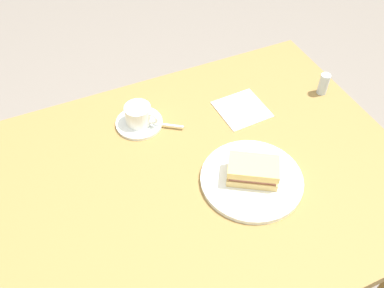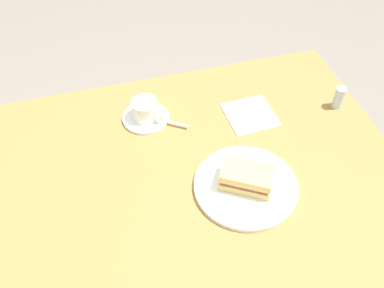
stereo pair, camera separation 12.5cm
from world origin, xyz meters
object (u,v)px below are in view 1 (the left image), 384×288
Objects in this scene: coffee_saucer at (139,123)px; salt_shaker at (324,84)px; spoon at (163,124)px; sandwich_plate at (252,179)px; coffee_cup at (139,114)px; napkin at (242,109)px; dining_table at (182,198)px; sandwich_front at (253,171)px.

salt_shaker reaches higher than coffee_saucer.
salt_shaker is at bearing 173.02° from spoon.
coffee_cup reaches higher than sandwich_plate.
napkin is at bearing 167.21° from coffee_cup.
salt_shaker is (-0.40, -0.23, 0.03)m from sandwich_plate.
spoon is at bearing 145.99° from coffee_cup.
spoon reaches higher than dining_table.
sandwich_front is at bearing 121.94° from coffee_saucer.
coffee_saucer reaches higher than napkin.
dining_table is at bearing 14.62° from salt_shaker.
sandwich_front is 0.29m from napkin.
napkin is at bearing -113.39° from sandwich_front.
spoon is at bearing 145.73° from coffee_saucer.
napkin is (-0.33, 0.07, -0.00)m from coffee_saucer.
coffee_cup is 0.62× the size of napkin.
sandwich_plate is at bearing 29.96° from salt_shaker.
dining_table is at bearing -23.97° from sandwich_plate.
coffee_cup reaches higher than spoon.
spoon reaches higher than napkin.
coffee_cup is (0.03, -0.26, 0.13)m from dining_table.
dining_table is 0.36m from napkin.
dining_table is 17.51× the size of salt_shaker.
sandwich_front is 1.07× the size of napkin.
napkin is (-0.32, 0.07, -0.04)m from coffee_cup.
dining_table is 14.16× the size of coffee_cup.
napkin is 2.00× the size of salt_shaker.
dining_table is at bearing 81.78° from spoon.
coffee_saucer is at bearing -83.23° from dining_table.
sandwich_front reaches higher than coffee_saucer.
dining_table is at bearing 96.77° from coffee_saucer.
napkin is 0.29m from salt_shaker.
dining_table is 0.29m from coffee_cup.
coffee_cup is 0.34m from napkin.
spoon is 0.55m from salt_shaker.
napkin is at bearing 167.05° from coffee_saucer.
coffee_cup is 0.08m from spoon.
spoon is (0.15, -0.30, -0.03)m from sandwich_front.
sandwich_plate is 0.46m from salt_shaker.
spoon is at bearing -63.34° from sandwich_front.
coffee_saucer is (0.21, -0.34, -0.04)m from sandwich_front.
sandwich_front reaches higher than dining_table.
dining_table is at bearing 96.54° from coffee_cup.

